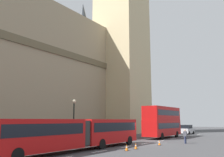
# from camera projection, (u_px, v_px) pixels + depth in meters

# --- Properties ---
(ground_plane) EXTENTS (160.00, 160.00, 0.00)m
(ground_plane) POSITION_uv_depth(u_px,v_px,m) (143.00, 144.00, 29.23)
(ground_plane) COLOR #424244
(lane_centre_marking) EXTENTS (39.00, 0.16, 0.01)m
(lane_centre_marking) POSITION_uv_depth(u_px,v_px,m) (161.00, 141.00, 33.42)
(lane_centre_marking) COLOR silver
(lane_centre_marking) RESTS_ON ground_plane
(articulated_bus) EXTENTS (17.92, 2.54, 2.90)m
(articulated_bus) POSITION_uv_depth(u_px,v_px,m) (79.00, 132.00, 23.09)
(articulated_bus) COLOR #B20F0F
(articulated_bus) RESTS_ON ground_plane
(double_decker_bus) EXTENTS (9.75, 2.54, 4.90)m
(double_decker_bus) POSITION_uv_depth(u_px,v_px,m) (162.00, 121.00, 39.35)
(double_decker_bus) COLOR #B20F0F
(double_decker_bus) RESTS_ON ground_plane
(sedan_lead) EXTENTS (4.40, 1.86, 1.85)m
(sedan_lead) POSITION_uv_depth(u_px,v_px,m) (187.00, 130.00, 49.67)
(sedan_lead) COLOR #B7B7BC
(sedan_lead) RESTS_ON ground_plane
(traffic_cone_west) EXTENTS (0.36, 0.36, 0.58)m
(traffic_cone_west) POSITION_uv_depth(u_px,v_px,m) (127.00, 148.00, 22.71)
(traffic_cone_west) COLOR black
(traffic_cone_west) RESTS_ON ground_plane
(traffic_cone_middle) EXTENTS (0.36, 0.36, 0.58)m
(traffic_cone_middle) POSITION_uv_depth(u_px,v_px,m) (136.00, 146.00, 24.02)
(traffic_cone_middle) COLOR black
(traffic_cone_middle) RESTS_ON ground_plane
(traffic_cone_east) EXTENTS (0.36, 0.36, 0.58)m
(traffic_cone_east) POSITION_uv_depth(u_px,v_px,m) (159.00, 143.00, 27.64)
(traffic_cone_east) COLOR black
(traffic_cone_east) RESTS_ON ground_plane
(street_lamp) EXTENTS (0.44, 0.44, 5.27)m
(street_lamp) POSITION_uv_depth(u_px,v_px,m) (74.00, 118.00, 29.12)
(street_lamp) COLOR black
(street_lamp) RESTS_ON ground_plane
(pedestrian_near_cones) EXTENTS (0.36, 0.41, 1.69)m
(pedestrian_near_cones) POSITION_uv_depth(u_px,v_px,m) (185.00, 136.00, 29.70)
(pedestrian_near_cones) COLOR #262D4C
(pedestrian_near_cones) RESTS_ON ground_plane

